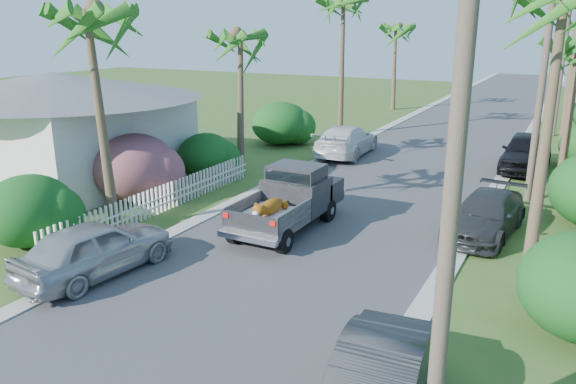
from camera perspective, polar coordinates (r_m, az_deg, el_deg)
The scene contains 23 objects.
ground at distance 13.62m, azimuth -7.50°, elevation -12.17°, with size 120.00×120.00×0.00m, color #375620.
road at distance 35.96m, azimuth 16.07°, elevation 5.52°, with size 8.00×100.00×0.02m, color #38383A.
curb_left at distance 37.04m, azimuth 9.54°, elevation 6.28°, with size 0.60×100.00×0.06m, color #A5A39E.
curb_right at distance 35.37m, azimuth 22.90°, elevation 4.71°, with size 0.60×100.00×0.06m, color #A5A39E.
pickup_truck at distance 18.69m, azimuth 0.47°, elevation -0.56°, with size 1.98×5.12×2.06m.
parked_car_rm at distance 19.12m, azimuth 19.42°, elevation -2.24°, with size 1.84×4.54×1.32m, color #2A2D2F.
parked_car_rf at distance 28.36m, azimuth 23.05°, elevation 3.75°, with size 2.03×5.04×1.72m, color black.
parked_car_ln at distance 16.01m, azimuth -19.00°, elevation -5.46°, with size 1.79×4.45×1.52m, color #A8ABAF.
parked_car_lf at distance 29.33m, azimuth 5.94°, elevation 5.22°, with size 2.18×5.37×1.56m, color silver.
palm_l_a at distance 18.33m, azimuth -19.41°, elevation 16.99°, with size 4.40×4.40×8.20m.
palm_l_b at distance 25.71m, azimuth -5.01°, elevation 15.70°, with size 4.40×4.40×7.40m.
palm_l_c at distance 34.27m, azimuth 5.67°, elevation 18.85°, with size 4.40×4.40×9.20m.
palm_l_d at distance 45.71m, azimuth 10.97°, elevation 16.21°, with size 4.40×4.40×7.70m.
shrub_l_a at distance 18.83m, azimuth -24.84°, elevation -1.72°, with size 2.60×2.86×2.20m, color #14461A.
shrub_l_b at distance 22.20m, azimuth -15.27°, elevation 2.40°, with size 3.00×3.30×2.60m, color #C41C72.
shrub_l_c at distance 25.02m, azimuth -8.35°, elevation 3.67°, with size 2.40×2.64×2.00m, color #14461A.
shrub_l_d at distance 31.94m, azimuth -0.78°, elevation 7.00°, with size 3.20×3.52×2.40m, color #14461A.
picket_fence at distance 20.89m, azimuth -12.40°, elevation -0.56°, with size 0.10×11.00×1.00m, color white.
house_left at distance 26.44m, azimuth -22.30°, elevation 5.78°, with size 9.00×8.00×4.60m.
utility_pole_a at distance 8.03m, azimuth 16.55°, elevation 2.04°, with size 1.60×0.26×9.00m.
utility_pole_b at distance 22.79m, azimuth 24.44°, elevation 10.31°, with size 1.60×0.26×9.00m.
utility_pole_c at distance 37.74m, azimuth 26.15°, elevation 12.04°, with size 1.60×0.26×9.00m.
utility_pole_d at distance 52.71m, azimuth 26.89°, elevation 12.78°, with size 1.60×0.26×9.00m.
Camera 1 is at (7.05, -9.66, 6.52)m, focal length 35.00 mm.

